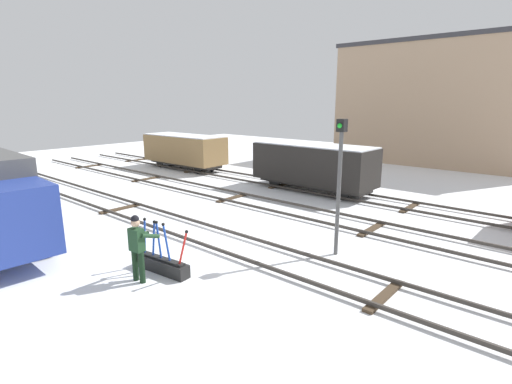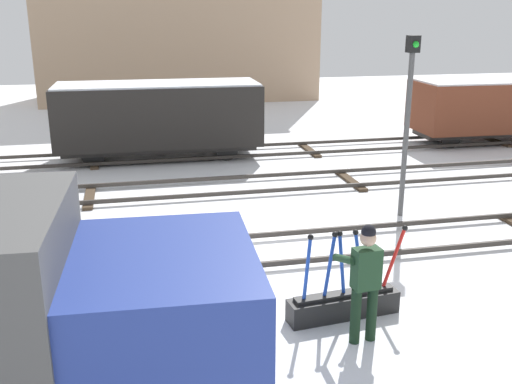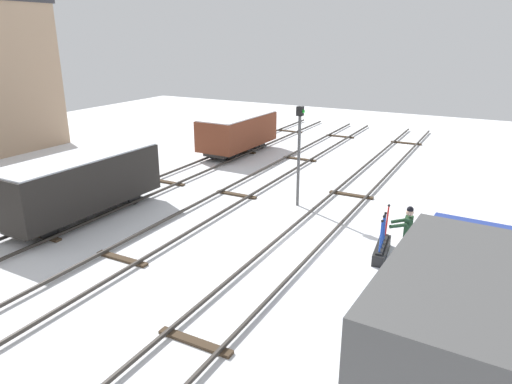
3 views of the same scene
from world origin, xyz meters
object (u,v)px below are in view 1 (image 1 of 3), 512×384
switch_lever_frame (162,263)px  rail_worker (138,244)px  signal_post (339,175)px  freight_car_far_end (184,149)px  freight_car_near_switch (313,165)px

switch_lever_frame → rail_worker: rail_worker is taller
signal_post → rail_worker: bearing=-121.1°
switch_lever_frame → signal_post: bearing=48.6°
signal_post → freight_car_far_end: bearing=156.5°
freight_car_near_switch → freight_car_far_end: (-10.26, -0.00, -0.06)m
switch_lever_frame → freight_car_far_end: freight_car_far_end is taller
freight_car_near_switch → freight_car_far_end: 10.26m
signal_post → freight_car_near_switch: 8.50m
switch_lever_frame → freight_car_near_switch: 11.18m
switch_lever_frame → freight_car_near_switch: bearing=94.9°
signal_post → freight_car_near_switch: signal_post is taller
rail_worker → freight_car_far_end: bearing=130.8°
freight_car_near_switch → rail_worker: bearing=-78.2°
freight_car_near_switch → freight_car_far_end: freight_car_near_switch is taller
freight_car_far_end → switch_lever_frame: bearing=-42.4°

